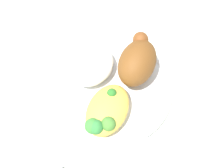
{
  "coord_description": "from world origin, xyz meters",
  "views": [
    {
      "loc": [
        -0.24,
        -0.1,
        0.48
      ],
      "look_at": [
        0.0,
        0.0,
        0.03
      ],
      "focal_mm": 40.49,
      "sensor_mm": 36.0,
      "label": 1
    }
  ],
  "objects": [
    {
      "name": "plate",
      "position": [
        0.0,
        0.0,
        0.01
      ],
      "size": [
        0.25,
        0.25,
        0.02
      ],
      "color": "white",
      "rests_on": "ground_plane"
    },
    {
      "name": "roasted_chicken",
      "position": [
        0.05,
        -0.03,
        0.06
      ],
      "size": [
        0.12,
        0.07,
        0.08
      ],
      "color": "brown",
      "rests_on": "plate"
    },
    {
      "name": "rice_pile",
      "position": [
        0.02,
        0.06,
        0.04
      ],
      "size": [
        0.11,
        0.09,
        0.04
      ],
      "primitive_type": "ellipsoid",
      "color": "white",
      "rests_on": "plate"
    },
    {
      "name": "ground_plane",
      "position": [
        0.0,
        0.0,
        0.0
      ],
      "size": [
        2.0,
        2.0,
        0.0
      ],
      "primitive_type": "plane",
      "color": "silver"
    },
    {
      "name": "mac_cheese_with_broccoli",
      "position": [
        -0.07,
        -0.02,
        0.04
      ],
      "size": [
        0.12,
        0.08,
        0.04
      ],
      "color": "gold",
      "rests_on": "plate"
    },
    {
      "name": "fork",
      "position": [
        -0.17,
        0.03,
        0.0
      ],
      "size": [
        0.03,
        0.14,
        0.01
      ],
      "color": "silver",
      "rests_on": "ground_plane"
    }
  ]
}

